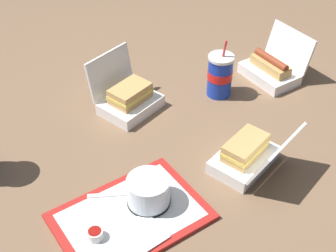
{
  "coord_description": "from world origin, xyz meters",
  "views": [
    {
      "loc": [
        -0.51,
        -0.97,
        0.93
      ],
      "look_at": [
        -0.01,
        -0.01,
        0.05
      ],
      "focal_mm": 50.0,
      "sensor_mm": 36.0,
      "label": 1
    }
  ],
  "objects": [
    {
      "name": "clamshell_sandwich_center",
      "position": [
        0.13,
        -0.22,
        0.04
      ],
      "size": [
        0.25,
        0.24,
        0.16
      ],
      "color": "white",
      "rests_on": "ground_plane"
    },
    {
      "name": "clamshell_hotdog_front",
      "position": [
        0.48,
        0.12,
        0.04
      ],
      "size": [
        0.19,
        0.21,
        0.17
      ],
      "color": "white",
      "rests_on": "ground_plane"
    },
    {
      "name": "plastic_fork",
      "position": [
        -0.26,
        -0.15,
        0.02
      ],
      "size": [
        0.11,
        0.05,
        0.0
      ],
      "primitive_type": "cube",
      "rotation": [
        0.0,
        0.0,
        -0.39
      ],
      "color": "white",
      "rests_on": "food_tray"
    },
    {
      "name": "soda_cup_center",
      "position": [
        0.26,
        0.12,
        0.08
      ],
      "size": [
        0.09,
        0.09,
        0.21
      ],
      "color": "#1938B7",
      "rests_on": "ground_plane"
    },
    {
      "name": "napkin_stack",
      "position": [
        -0.24,
        -0.31,
        0.02
      ],
      "size": [
        0.12,
        0.12,
        0.0
      ],
      "primitive_type": "cube",
      "rotation": [
        0.0,
        0.0,
        0.18
      ],
      "color": "white",
      "rests_on": "food_tray"
    },
    {
      "name": "ketchup_cup",
      "position": [
        -0.34,
        -0.26,
        0.03
      ],
      "size": [
        0.04,
        0.04,
        0.02
      ],
      "color": "white",
      "rests_on": "food_tray"
    },
    {
      "name": "food_tray",
      "position": [
        -0.24,
        -0.24,
        0.01
      ],
      "size": [
        0.4,
        0.3,
        0.01
      ],
      "color": "red",
      "rests_on": "ground_plane"
    },
    {
      "name": "ground_plane",
      "position": [
        0.0,
        0.0,
        0.0
      ],
      "size": [
        3.2,
        3.2,
        0.0
      ],
      "primitive_type": "plane",
      "color": "brown"
    },
    {
      "name": "cake_container",
      "position": [
        -0.18,
        -0.22,
        0.05
      ],
      "size": [
        0.11,
        0.11,
        0.08
      ],
      "color": "black",
      "rests_on": "food_tray"
    },
    {
      "name": "clamshell_sandwich_corner",
      "position": [
        -0.05,
        0.19,
        0.04
      ],
      "size": [
        0.23,
        0.23,
        0.18
      ],
      "color": "white",
      "rests_on": "ground_plane"
    }
  ]
}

